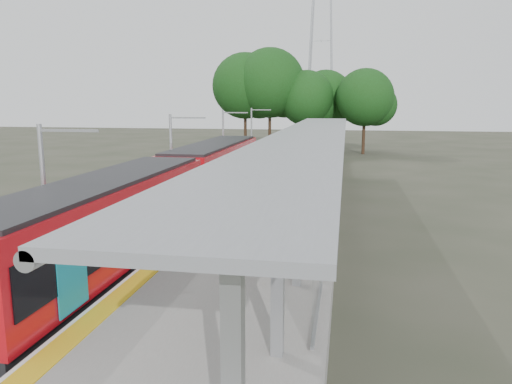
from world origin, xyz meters
TOP-DOWN VIEW (x-y plane):
  - trackbed at (-4.50, 20.00)m, footprint 3.00×70.00m
  - platform at (0.00, 20.00)m, footprint 6.00×50.00m
  - tactile_strip at (-2.55, 20.00)m, footprint 0.60×50.00m
  - end_fence at (0.00, 44.95)m, footprint 6.00×0.10m
  - train at (-4.50, 14.45)m, footprint 2.74×27.60m
  - canopy at (1.61, 16.19)m, footprint 3.27×38.00m
  - pylon at (-1.00, 73.00)m, footprint 8.00×4.00m
  - tree_cluster at (-3.52, 53.30)m, footprint 21.61×10.25m
  - catenary_masts at (-6.22, 19.00)m, footprint 2.08×48.16m
  - bench_mid at (2.61, 20.02)m, footprint 0.56×1.61m
  - bench_far at (1.49, 30.06)m, footprint 0.86×1.52m
  - info_pillar_near at (0.51, 11.16)m, footprint 0.44×0.44m
  - info_pillar_far at (1.63, 19.37)m, footprint 0.37×0.37m
  - litter_bin at (1.32, 14.67)m, footprint 0.52×0.52m

SIDE VIEW (x-z plane):
  - trackbed at x=-4.50m, z-range 0.00..0.24m
  - platform at x=0.00m, z-range 0.00..1.00m
  - tactile_strip at x=-2.55m, z-range 1.00..1.02m
  - litter_bin at x=1.32m, z-range 1.00..1.89m
  - bench_far at x=1.49m, z-range 1.03..2.02m
  - bench_mid at x=2.61m, z-range 1.03..2.11m
  - end_fence at x=0.00m, z-range 1.00..2.20m
  - info_pillar_far at x=1.63m, z-range 0.89..2.53m
  - info_pillar_near at x=0.51m, z-range 0.87..2.82m
  - train at x=-4.50m, z-range 0.24..3.86m
  - catenary_masts at x=-6.22m, z-range 0.21..5.61m
  - canopy at x=1.61m, z-range 2.37..6.03m
  - tree_cluster at x=-3.52m, z-range 1.18..13.55m
  - pylon at x=-1.00m, z-range 0.00..38.00m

